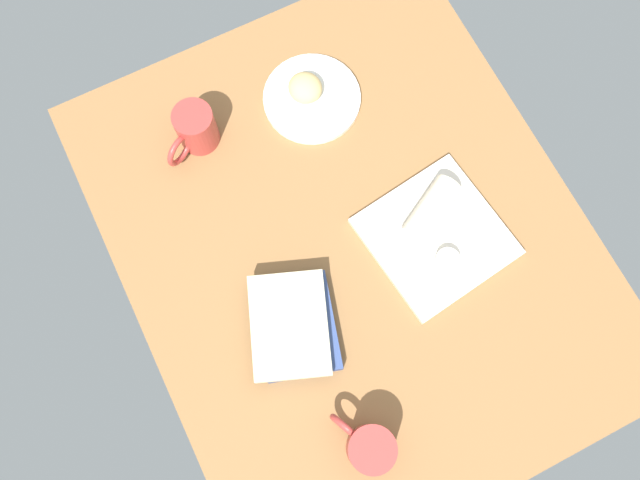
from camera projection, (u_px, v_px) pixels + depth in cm
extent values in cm
cube|color=olive|center=(352.00, 243.00, 136.06)|extent=(110.00, 90.00, 4.00)
cylinder|color=white|center=(312.00, 99.00, 141.88)|extent=(20.84, 20.84, 1.40)
ellipsoid|color=#D4B572|center=(305.00, 88.00, 139.14)|extent=(9.15, 8.96, 4.77)
cube|color=silver|center=(436.00, 237.00, 133.51)|extent=(28.49, 28.49, 1.60)
cylinder|color=silver|center=(447.00, 261.00, 130.05)|extent=(4.80, 4.80, 2.53)
cylinder|color=#D65B2F|center=(448.00, 259.00, 129.12)|extent=(3.94, 3.94, 0.40)
cylinder|color=beige|center=(431.00, 210.00, 131.17)|extent=(11.52, 14.63, 5.71)
cube|color=#33477F|center=(297.00, 326.00, 127.76)|extent=(22.44, 19.16, 3.38)
cube|color=beige|center=(289.00, 326.00, 124.84)|extent=(23.80, 20.64, 2.50)
cylinder|color=#B23833|center=(196.00, 127.00, 135.19)|extent=(8.25, 8.25, 10.35)
cylinder|color=#A36A37|center=(192.00, 117.00, 130.78)|extent=(6.77, 6.77, 0.40)
torus|color=#B23833|center=(180.00, 150.00, 133.85)|extent=(4.91, 6.94, 7.41)
cylinder|color=#B23833|center=(371.00, 449.00, 118.74)|extent=(8.66, 8.66, 9.55)
cylinder|color=#A17141|center=(373.00, 450.00, 114.72)|extent=(7.10, 7.10, 0.40)
torus|color=#B23833|center=(345.00, 427.00, 119.75)|extent=(6.82, 3.91, 6.93)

